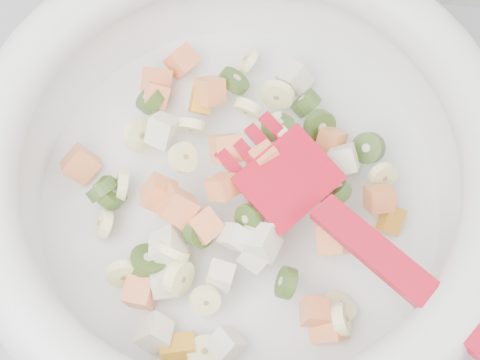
# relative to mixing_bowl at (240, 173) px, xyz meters

# --- Properties ---
(mixing_bowl) EXTENTS (0.44, 0.41, 0.12)m
(mixing_bowl) POSITION_rel_mixing_bowl_xyz_m (0.00, 0.00, 0.00)
(mixing_bowl) COLOR silver
(mixing_bowl) RESTS_ON counter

